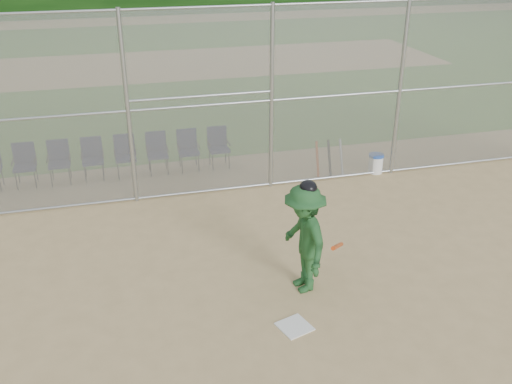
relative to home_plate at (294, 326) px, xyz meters
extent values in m
plane|color=tan|center=(0.05, -0.08, -0.01)|extent=(100.00, 100.00, 0.00)
plane|color=#386A20|center=(0.05, 17.92, 0.00)|extent=(100.00, 100.00, 0.00)
plane|color=tan|center=(0.05, 17.92, 0.00)|extent=(24.00, 24.00, 0.00)
cube|color=gray|center=(0.05, 4.92, 1.99)|extent=(16.00, 0.02, 4.00)
cylinder|color=#9EA3A8|center=(0.05, 4.92, 3.94)|extent=(16.00, 0.05, 0.05)
cube|color=white|center=(0.00, 0.00, 0.00)|extent=(0.55, 0.55, 0.02)
imported|color=#215226|center=(0.44, 0.94, 0.90)|extent=(0.77, 1.23, 1.83)
ellipsoid|color=black|center=(0.44, 0.94, 1.79)|extent=(0.27, 0.30, 0.23)
cylinder|color=#E74915|center=(0.84, 0.54, 0.94)|extent=(0.49, 0.70, 0.42)
cylinder|color=white|center=(3.69, 5.04, 0.19)|extent=(0.34, 0.34, 0.41)
cylinder|color=#274EAC|center=(3.69, 5.04, 0.42)|extent=(0.36, 0.36, 0.05)
cylinder|color=#D84C14|center=(2.27, 5.21, 0.41)|extent=(0.06, 0.29, 0.83)
cylinder|color=black|center=(2.57, 5.21, 0.40)|extent=(0.06, 0.32, 0.83)
cylinder|color=#B2B2B7|center=(2.87, 5.21, 0.40)|extent=(0.06, 0.35, 0.82)
camera|label=1|loc=(-2.27, -6.40, 5.38)|focal=40.00mm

